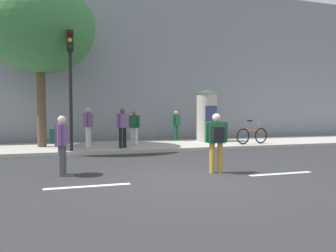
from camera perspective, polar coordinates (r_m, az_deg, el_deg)
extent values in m
plane|color=#2B2B2D|center=(7.43, 4.70, -9.74)|extent=(80.00, 80.00, 0.00)
cube|color=#B2ADA3|center=(14.09, -5.76, -3.67)|extent=(36.00, 4.00, 0.15)
cube|color=silver|center=(6.94, -14.41, -10.64)|extent=(1.80, 0.16, 0.01)
cube|color=silver|center=(8.59, 19.95, -8.20)|extent=(1.80, 0.16, 0.01)
cube|color=gray|center=(19.14, -8.70, 10.43)|extent=(36.00, 5.00, 8.49)
cylinder|color=black|center=(12.12, -17.35, 4.25)|extent=(0.12, 0.12, 3.65)
cube|color=black|center=(12.22, -17.49, 14.64)|extent=(0.24, 0.24, 0.75)
sphere|color=#390605|center=(12.14, -17.52, 15.86)|extent=(0.16, 0.16, 0.16)
sphere|color=#F2A519|center=(12.09, -17.50, 14.75)|extent=(0.16, 0.16, 0.16)
sphere|color=#07330F|center=(12.04, -17.49, 13.63)|extent=(0.16, 0.16, 0.16)
cylinder|color=#B2ADA3|center=(15.65, 7.12, 1.56)|extent=(1.01, 1.01, 2.37)
cone|color=#334C33|center=(15.69, 7.14, 6.26)|extent=(1.11, 1.11, 0.20)
cube|color=navy|center=(15.18, 7.91, 1.97)|extent=(0.61, 0.02, 0.90)
cylinder|color=brown|center=(13.97, -22.15, 2.72)|extent=(0.35, 0.35, 3.06)
ellipsoid|color=#3D7F42|center=(14.41, -22.37, 16.47)|extent=(4.45, 4.45, 3.79)
cylinder|color=#4C4C51|center=(8.15, -18.97, -6.09)|extent=(0.14, 0.14, 0.75)
cylinder|color=#4C4C51|center=(8.38, -18.58, -5.85)|extent=(0.14, 0.14, 0.75)
cube|color=#724C84|center=(8.20, -18.84, -1.50)|extent=(0.33, 0.52, 0.53)
cylinder|color=#724C84|center=(7.92, -19.32, -1.64)|extent=(0.09, 0.09, 0.51)
cylinder|color=#724C84|center=(8.47, -18.39, -1.37)|extent=(0.09, 0.09, 0.51)
sphere|color=beige|center=(8.18, -18.87, 1.08)|extent=(0.20, 0.20, 0.20)
cube|color=#1E5938|center=(8.24, -20.05, -1.69)|extent=(0.21, 0.31, 0.36)
cylinder|color=#B78C33|center=(8.27, 9.51, -5.76)|extent=(0.14, 0.14, 0.78)
cylinder|color=#B78C33|center=(8.22, 8.08, -5.81)|extent=(0.14, 0.14, 0.78)
cube|color=#1E5938|center=(8.18, 8.82, -1.14)|extent=(0.46, 0.31, 0.55)
cylinder|color=#1E5938|center=(8.25, 10.55, -1.13)|extent=(0.09, 0.09, 0.53)
cylinder|color=#1E5938|center=(8.11, 7.07, -1.16)|extent=(0.09, 0.09, 0.53)
sphere|color=beige|center=(8.16, 8.84, 1.54)|extent=(0.21, 0.21, 0.21)
cube|color=black|center=(8.01, 9.17, -1.42)|extent=(0.30, 0.21, 0.36)
cylinder|color=silver|center=(13.71, -5.84, -1.92)|extent=(0.14, 0.14, 0.76)
cylinder|color=silver|center=(13.86, -6.52, -1.87)|extent=(0.14, 0.14, 0.76)
cube|color=#1E5938|center=(13.75, -6.19, 0.82)|extent=(0.46, 0.50, 0.54)
cylinder|color=#1E5938|center=(13.57, -5.36, 0.80)|extent=(0.09, 0.09, 0.51)
cylinder|color=#1E5938|center=(13.94, -7.00, 0.84)|extent=(0.09, 0.09, 0.51)
sphere|color=#8C664C|center=(13.75, -6.20, 2.38)|extent=(0.21, 0.21, 0.21)
cylinder|color=black|center=(12.76, -7.93, -2.13)|extent=(0.14, 0.14, 0.82)
cylinder|color=black|center=(12.58, -8.66, -2.20)|extent=(0.14, 0.14, 0.82)
cube|color=#724C84|center=(12.63, -8.31, 0.99)|extent=(0.52, 0.49, 0.58)
cylinder|color=#724C84|center=(12.84, -7.46, 1.02)|extent=(0.09, 0.09, 0.55)
cylinder|color=#724C84|center=(12.43, -9.19, 0.97)|extent=(0.09, 0.09, 0.55)
sphere|color=brown|center=(12.63, -8.32, 2.81)|extent=(0.22, 0.22, 0.22)
cylinder|color=silver|center=(13.60, -14.19, -1.88)|extent=(0.14, 0.14, 0.83)
cylinder|color=silver|center=(13.39, -14.56, -1.95)|extent=(0.14, 0.14, 0.83)
cube|color=#724C84|center=(13.46, -14.40, 1.07)|extent=(0.41, 0.52, 0.58)
cylinder|color=#724C84|center=(13.72, -13.96, 1.10)|extent=(0.09, 0.09, 0.56)
cylinder|color=#724C84|center=(13.21, -14.86, 1.05)|extent=(0.09, 0.09, 0.56)
sphere|color=tan|center=(13.46, -14.42, 2.79)|extent=(0.22, 0.22, 0.22)
cylinder|color=#1E5938|center=(15.87, 1.29, -1.31)|extent=(0.14, 0.14, 0.77)
cylinder|color=#1E5938|center=(16.04, 1.70, -1.27)|extent=(0.14, 0.14, 0.77)
cube|color=#1E5938|center=(15.93, 1.50, 1.08)|extent=(0.47, 0.44, 0.55)
cylinder|color=#1E5938|center=(15.72, 0.99, 1.06)|extent=(0.09, 0.09, 0.52)
cylinder|color=#1E5938|center=(16.13, 2.00, 1.09)|extent=(0.09, 0.09, 0.52)
sphere|color=tan|center=(15.92, 1.50, 2.43)|extent=(0.21, 0.21, 0.21)
torus|color=black|center=(14.39, 13.57, -1.86)|extent=(0.72, 0.18, 0.72)
torus|color=black|center=(15.08, 16.65, -1.70)|extent=(0.72, 0.18, 0.72)
cylinder|color=#D85919|center=(14.72, 15.15, -0.80)|extent=(0.94, 0.19, 0.04)
cylinder|color=#D85919|center=(14.60, 14.70, -0.04)|extent=(0.04, 0.04, 0.45)
cylinder|color=#D85919|center=(14.99, 16.37, 0.00)|extent=(0.04, 0.04, 0.50)
cube|color=black|center=(14.60, 14.71, 0.94)|extent=(0.25, 0.14, 0.06)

